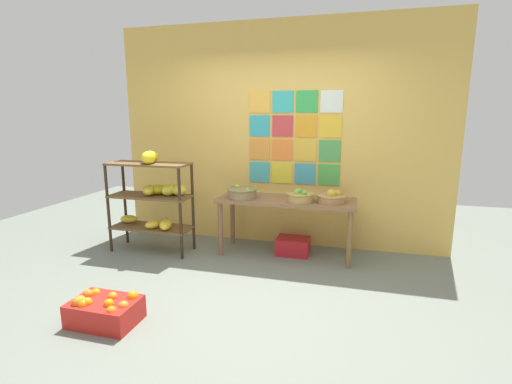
# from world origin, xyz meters

# --- Properties ---
(ground) EXTENTS (9.25, 9.25, 0.00)m
(ground) POSITION_xyz_m (0.00, 0.00, 0.00)
(ground) COLOR slate
(back_wall_with_art) EXTENTS (4.34, 0.07, 2.86)m
(back_wall_with_art) POSITION_xyz_m (0.00, 1.65, 1.43)
(back_wall_with_art) COLOR #E3B454
(back_wall_with_art) RESTS_ON ground
(banana_shelf_unit) EXTENTS (1.02, 0.44, 1.28)m
(banana_shelf_unit) POSITION_xyz_m (-1.41, 0.91, 0.75)
(banana_shelf_unit) COLOR #352516
(banana_shelf_unit) RESTS_ON ground
(display_table) EXTENTS (1.65, 0.58, 0.71)m
(display_table) POSITION_xyz_m (0.20, 1.20, 0.62)
(display_table) COLOR brown
(display_table) RESTS_ON ground
(fruit_basket_back_right) EXTENTS (0.37, 0.37, 0.15)m
(fruit_basket_back_right) POSITION_xyz_m (-0.33, 1.10, 0.78)
(fruit_basket_back_right) COLOR olive
(fruit_basket_back_right) RESTS_ON display_table
(fruit_basket_centre) EXTENTS (0.34, 0.34, 0.15)m
(fruit_basket_centre) POSITION_xyz_m (0.75, 1.16, 0.77)
(fruit_basket_centre) COLOR #B48350
(fruit_basket_centre) RESTS_ON display_table
(fruit_basket_back_left) EXTENTS (0.33, 0.33, 0.16)m
(fruit_basket_back_left) POSITION_xyz_m (0.39, 1.09, 0.78)
(fruit_basket_back_left) COLOR #AD8D48
(fruit_basket_back_left) RESTS_ON display_table
(produce_crate_under_table) EXTENTS (0.40, 0.30, 0.21)m
(produce_crate_under_table) POSITION_xyz_m (0.29, 1.24, 0.10)
(produce_crate_under_table) COLOR red
(produce_crate_under_table) RESTS_ON ground
(orange_crate_foreground) EXTENTS (0.55, 0.37, 0.26)m
(orange_crate_foreground) POSITION_xyz_m (-0.96, -0.74, 0.12)
(orange_crate_foreground) COLOR red
(orange_crate_foreground) RESTS_ON ground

